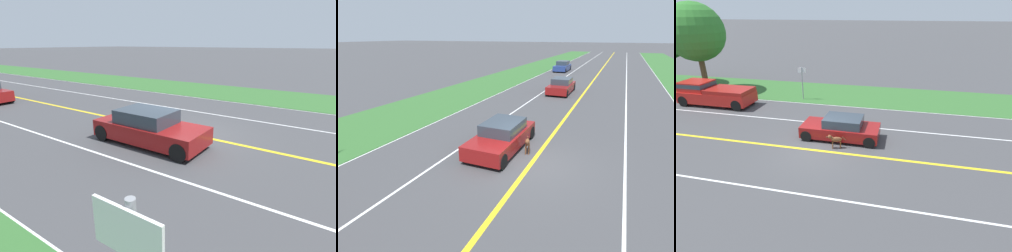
% 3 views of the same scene
% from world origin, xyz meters
% --- Properties ---
extents(ground_plane, '(400.00, 400.00, 0.00)m').
position_xyz_m(ground_plane, '(0.00, 0.00, 0.00)').
color(ground_plane, '#424244').
extents(centre_divider_line, '(0.18, 160.00, 0.01)m').
position_xyz_m(centre_divider_line, '(0.00, 0.00, 0.00)').
color(centre_divider_line, yellow).
rests_on(centre_divider_line, ground).
extents(lane_edge_line_right, '(0.14, 160.00, 0.01)m').
position_xyz_m(lane_edge_line_right, '(7.00, 0.00, 0.00)').
color(lane_edge_line_right, white).
rests_on(lane_edge_line_right, ground).
extents(lane_dash_same_dir, '(0.10, 160.00, 0.01)m').
position_xyz_m(lane_dash_same_dir, '(3.50, 0.00, 0.00)').
color(lane_dash_same_dir, white).
rests_on(lane_dash_same_dir, ground).
extents(lane_dash_oncoming, '(0.10, 160.00, 0.01)m').
position_xyz_m(lane_dash_oncoming, '(-3.50, 0.00, 0.00)').
color(lane_dash_oncoming, white).
rests_on(lane_dash_oncoming, ground).
extents(grass_verge_right, '(6.00, 160.00, 0.03)m').
position_xyz_m(grass_verge_right, '(10.00, 0.00, 0.01)').
color(grass_verge_right, '#33662D').
rests_on(grass_verge_right, ground).
extents(ego_car, '(1.82, 4.30, 1.28)m').
position_xyz_m(ego_car, '(1.71, -0.84, 0.60)').
color(ego_car, maroon).
rests_on(ego_car, ground).
extents(dog, '(0.40, 1.00, 0.78)m').
position_xyz_m(dog, '(0.48, -0.81, 0.50)').
color(dog, brown).
rests_on(dog, ground).
extents(pickup_truck, '(2.10, 5.61, 1.75)m').
position_xyz_m(pickup_truck, '(5.18, 9.98, 0.90)').
color(pickup_truck, red).
rests_on(pickup_truck, ground).
extents(roadside_tree_right_near, '(4.74, 4.74, 7.37)m').
position_xyz_m(roadside_tree_right_near, '(8.30, 13.20, 4.98)').
color(roadside_tree_right_near, brown).
rests_on(roadside_tree_right_near, ground).
extents(street_sign, '(0.11, 0.64, 2.62)m').
position_xyz_m(street_sign, '(7.92, 3.85, 1.64)').
color(street_sign, gray).
rests_on(street_sign, ground).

